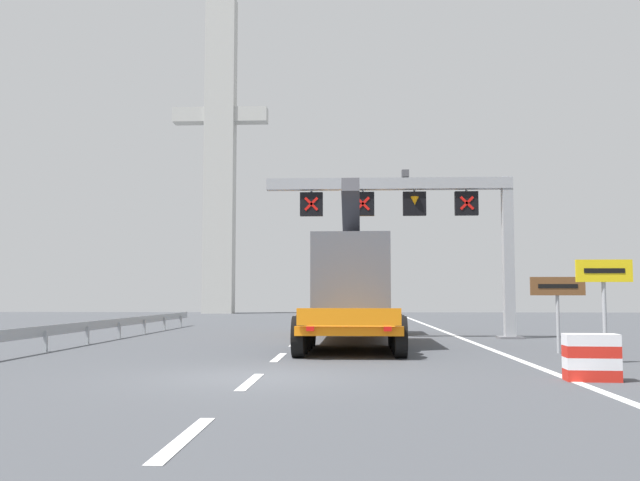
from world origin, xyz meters
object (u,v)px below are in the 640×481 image
object	(u,v)px
exit_sign_yellow	(604,285)
crash_barrier_striped	(591,357)
tourist_info_sign_brown	(558,295)
bridge_pylon_distant	(220,149)
overhead_lane_gantry	(422,210)
heavy_haul_truck_orange	(353,286)

from	to	relation	value
exit_sign_yellow	crash_barrier_striped	size ratio (longest dim) A/B	2.44
tourist_info_sign_brown	bridge_pylon_distant	bearing A→B (deg)	112.23
overhead_lane_gantry	crash_barrier_striped	size ratio (longest dim) A/B	9.58
heavy_haul_truck_orange	tourist_info_sign_brown	bearing A→B (deg)	-44.24
overhead_lane_gantry	bridge_pylon_distant	world-z (taller)	bridge_pylon_distant
exit_sign_yellow	crash_barrier_striped	world-z (taller)	exit_sign_yellow
heavy_haul_truck_orange	crash_barrier_striped	size ratio (longest dim) A/B	13.68
crash_barrier_striped	bridge_pylon_distant	world-z (taller)	bridge_pylon_distant
exit_sign_yellow	bridge_pylon_distant	bearing A→B (deg)	111.23
tourist_info_sign_brown	bridge_pylon_distant	size ratio (longest dim) A/B	0.07
tourist_info_sign_brown	crash_barrier_striped	size ratio (longest dim) A/B	2.11
overhead_lane_gantry	heavy_haul_truck_orange	xyz separation A→B (m)	(-2.73, -1.31, -3.00)
exit_sign_yellow	crash_barrier_striped	bearing A→B (deg)	-113.68
tourist_info_sign_brown	crash_barrier_striped	distance (m)	6.74
overhead_lane_gantry	heavy_haul_truck_orange	bearing A→B (deg)	-154.40
exit_sign_yellow	crash_barrier_striped	distance (m)	4.11
heavy_haul_truck_orange	exit_sign_yellow	bearing A→B (deg)	-54.88
overhead_lane_gantry	crash_barrier_striped	bearing A→B (deg)	-82.32
crash_barrier_striped	exit_sign_yellow	bearing A→B (deg)	66.32
overhead_lane_gantry	heavy_haul_truck_orange	size ratio (longest dim) A/B	0.70
exit_sign_yellow	tourist_info_sign_brown	distance (m)	3.00
overhead_lane_gantry	exit_sign_yellow	size ratio (longest dim) A/B	3.92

